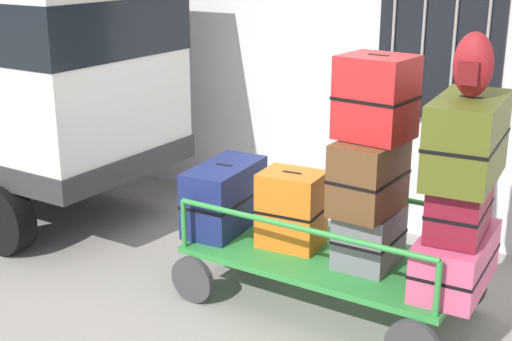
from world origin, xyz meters
TOP-DOWN VIEW (x-y plane):
  - ground_plane at (0.00, 0.00)m, footprint 40.00×40.00m
  - luggage_cart at (0.45, 0.25)m, footprint 2.32×1.18m
  - cart_railing at (0.45, 0.25)m, footprint 2.21×1.05m
  - suitcase_left_bottom at (-0.59, 0.29)m, footprint 0.51×0.90m
  - suitcase_midleft_bottom at (0.11, 0.26)m, footprint 0.55×0.45m
  - suitcase_center_bottom at (0.80, 0.28)m, footprint 0.43×0.56m
  - suitcase_center_middle at (0.80, 0.21)m, footprint 0.44×0.64m
  - suitcase_center_top at (0.80, 0.27)m, footprint 0.56×0.50m
  - suitcase_midright_bottom at (1.49, 0.26)m, footprint 0.51×0.93m
  - suitcase_midright_middle at (1.49, 0.24)m, footprint 0.43×0.66m
  - suitcase_midright_top at (1.49, 0.27)m, footprint 0.53×0.93m
  - backpack at (1.50, 0.24)m, footprint 0.27×0.22m

SIDE VIEW (x-z plane):
  - ground_plane at x=0.00m, z-range 0.00..0.00m
  - luggage_cart at x=0.45m, z-range 0.15..0.60m
  - suitcase_midright_bottom at x=1.49m, z-range 0.45..0.87m
  - suitcase_center_bottom at x=0.80m, z-range 0.45..0.91m
  - suitcase_left_bottom at x=-0.59m, z-range 0.45..1.04m
  - suitcase_midleft_bottom at x=0.11m, z-range 0.45..1.09m
  - cart_railing at x=0.45m, z-range 0.59..1.02m
  - suitcase_midright_middle at x=1.49m, z-range 0.87..1.28m
  - suitcase_center_middle at x=0.80m, z-range 0.91..1.48m
  - suitcase_midright_top at x=1.49m, z-range 1.28..1.87m
  - suitcase_center_top at x=0.80m, z-range 1.48..2.10m
  - backpack at x=1.50m, z-range 1.87..2.31m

